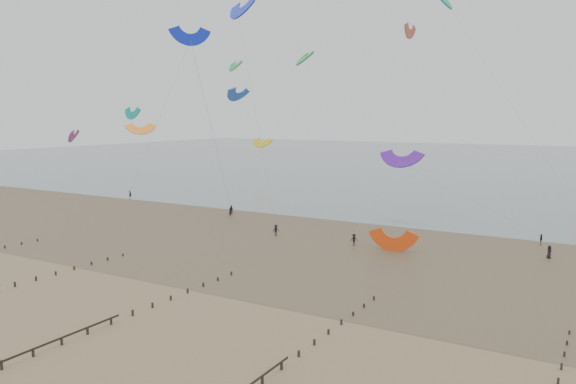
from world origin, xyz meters
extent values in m
plane|color=brown|center=(0.00, 0.00, 0.00)|extent=(500.00, 500.00, 0.00)
plane|color=#475654|center=(0.00, 200.00, 0.03)|extent=(500.00, 500.00, 0.00)
plane|color=#473A28|center=(0.00, 35.00, 0.01)|extent=(500.00, 500.00, 0.00)
ellipsoid|color=slate|center=(-18.00, 22.00, 0.01)|extent=(23.60, 14.36, 0.01)
ellipsoid|color=slate|center=(12.00, 38.00, 0.01)|extent=(33.64, 18.32, 0.01)
ellipsoid|color=slate|center=(-40.00, 40.00, 0.01)|extent=(26.95, 14.22, 0.01)
cube|color=black|center=(-32.00, 6.74, 0.20)|extent=(0.16, 0.16, 0.51)
cube|color=black|center=(-32.00, 9.37, 0.19)|extent=(0.16, 0.16, 0.48)
cube|color=black|center=(-32.00, 12.00, 0.17)|extent=(0.16, 0.16, 0.45)
cube|color=black|center=(-14.00, -3.79, 0.26)|extent=(0.16, 0.16, 0.62)
cube|color=black|center=(-14.00, -1.16, 0.25)|extent=(0.16, 0.16, 0.59)
cube|color=black|center=(-14.00, 1.47, 0.23)|extent=(0.16, 0.16, 0.57)
cube|color=black|center=(-14.00, 4.11, 0.22)|extent=(0.16, 0.16, 0.54)
cube|color=black|center=(-14.00, 6.74, 0.20)|extent=(0.16, 0.16, 0.51)
cube|color=black|center=(-14.00, 9.37, 0.19)|extent=(0.16, 0.16, 0.48)
cube|color=black|center=(-14.00, 12.00, 0.17)|extent=(0.16, 0.16, 0.45)
cube|color=black|center=(4.00, -16.95, 0.33)|extent=(0.16, 0.16, 0.77)
cube|color=black|center=(4.00, -14.32, 0.32)|extent=(0.16, 0.16, 0.74)
cube|color=black|center=(4.00, -11.68, 0.31)|extent=(0.16, 0.16, 0.71)
cube|color=black|center=(4.00, -9.05, 0.29)|extent=(0.16, 0.16, 0.68)
cube|color=black|center=(4.00, -6.42, 0.28)|extent=(0.16, 0.16, 0.65)
cube|color=black|center=(4.00, -3.79, 0.26)|extent=(0.16, 0.16, 0.62)
cube|color=black|center=(4.00, -1.16, 0.25)|extent=(0.16, 0.16, 0.59)
cube|color=black|center=(4.00, 1.47, 0.23)|extent=(0.16, 0.16, 0.57)
cube|color=black|center=(4.00, 4.11, 0.22)|extent=(0.16, 0.16, 0.54)
cube|color=black|center=(4.00, 6.74, 0.20)|extent=(0.16, 0.16, 0.51)
cube|color=black|center=(4.00, 9.37, 0.19)|extent=(0.16, 0.16, 0.48)
cube|color=black|center=(4.00, 12.00, 0.17)|extent=(0.16, 0.16, 0.45)
cube|color=black|center=(22.00, -9.05, 0.29)|extent=(0.16, 0.16, 0.68)
cube|color=black|center=(22.00, -6.42, 0.28)|extent=(0.16, 0.16, 0.65)
cube|color=black|center=(22.00, -3.79, 0.26)|extent=(0.16, 0.16, 0.62)
cube|color=black|center=(22.00, -1.16, 0.25)|extent=(0.16, 0.16, 0.59)
cube|color=black|center=(22.00, 1.47, 0.23)|extent=(0.16, 0.16, 0.57)
cube|color=black|center=(22.00, 4.11, 0.22)|extent=(0.16, 0.16, 0.54)
cube|color=black|center=(22.00, 6.74, 0.20)|extent=(0.16, 0.16, 0.51)
cube|color=black|center=(22.00, 9.37, 0.19)|extent=(0.16, 0.16, 0.48)
cube|color=black|center=(22.00, 12.00, 0.17)|extent=(0.16, 0.16, 0.45)
cube|color=black|center=(40.00, 1.47, 0.23)|extent=(0.16, 0.16, 0.57)
cube|color=black|center=(40.00, 4.11, 0.22)|extent=(0.16, 0.16, 0.54)
cube|color=black|center=(40.00, 6.74, 0.20)|extent=(0.16, 0.16, 0.51)
cube|color=black|center=(40.00, 9.37, 0.19)|extent=(0.16, 0.16, 0.48)
cube|color=black|center=(40.00, 12.00, 0.17)|extent=(0.16, 0.16, 0.45)
imported|color=black|center=(-19.62, 44.09, 0.83)|extent=(0.63, 0.44, 1.65)
imported|color=black|center=(-20.87, 46.23, 0.83)|extent=(0.96, 0.85, 1.66)
imported|color=black|center=(35.66, 39.83, 0.87)|extent=(0.94, 1.02, 1.75)
imported|color=black|center=(10.29, 33.63, 0.87)|extent=(1.29, 1.17, 1.74)
imported|color=black|center=(33.81, 47.88, 0.80)|extent=(0.44, 0.96, 1.61)
imported|color=black|center=(-53.70, 51.76, 0.88)|extent=(0.67, 0.46, 1.76)
imported|color=black|center=(-3.10, 33.66, 0.89)|extent=(1.18, 1.32, 1.77)
camera|label=1|loc=(42.40, -40.34, 18.75)|focal=35.00mm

